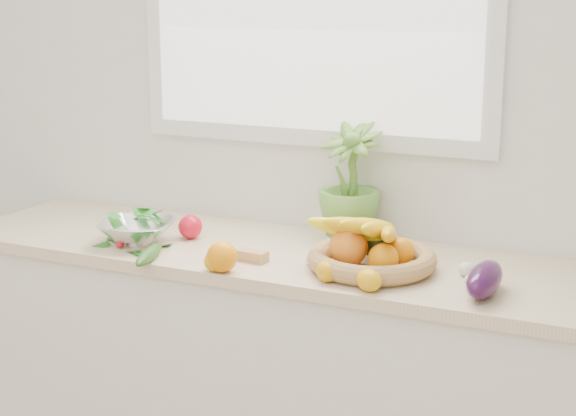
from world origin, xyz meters
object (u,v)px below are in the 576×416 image
at_px(eggplant, 485,279).
at_px(colander_with_spinach, 137,225).
at_px(cucumber, 149,255).
at_px(potted_herb, 350,180).
at_px(apple, 190,227).
at_px(fruit_basket, 371,252).

xyz_separation_m(eggplant, colander_with_spinach, (-1.17, 0.02, 0.02)).
distance_m(cucumber, potted_herb, 0.71).
relative_size(cucumber, potted_herb, 0.58).
bearing_deg(apple, fruit_basket, -5.51).
distance_m(apple, eggplant, 1.05).
xyz_separation_m(eggplant, potted_herb, (-0.54, 0.35, 0.17)).
bearing_deg(colander_with_spinach, potted_herb, 27.50).
relative_size(fruit_basket, colander_with_spinach, 1.75).
relative_size(eggplant, potted_herb, 0.60).
bearing_deg(potted_herb, fruit_basket, -56.95).
distance_m(eggplant, colander_with_spinach, 1.17).
relative_size(apple, eggplant, 0.35).
xyz_separation_m(cucumber, fruit_basket, (0.66, 0.21, 0.03)).
bearing_deg(apple, colander_with_spinach, -133.78).
height_order(eggplant, fruit_basket, fruit_basket).
height_order(eggplant, potted_herb, potted_herb).
xyz_separation_m(eggplant, cucumber, (-1.03, -0.12, -0.03)).
xyz_separation_m(potted_herb, fruit_basket, (0.17, -0.26, -0.16)).
xyz_separation_m(apple, potted_herb, (0.50, 0.20, 0.17)).
bearing_deg(eggplant, colander_with_spinach, 178.93).
xyz_separation_m(cucumber, colander_with_spinach, (-0.14, 0.14, 0.04)).
bearing_deg(apple, eggplant, -8.38).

